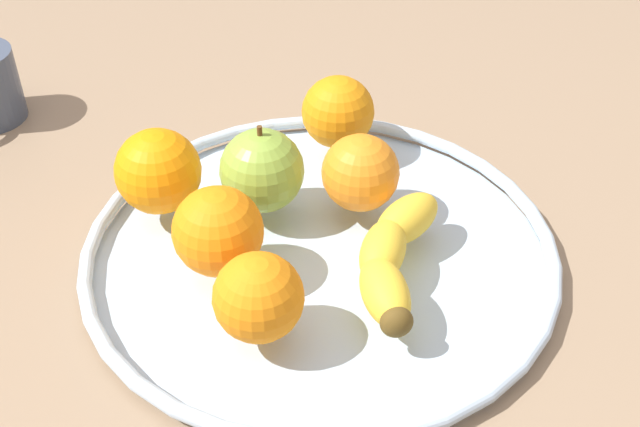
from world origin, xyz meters
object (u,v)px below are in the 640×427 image
Objects in this scene: orange_back_right at (338,112)px; orange_front_right at (156,174)px; apple at (262,170)px; orange_back_left at (360,173)px; fruit_bowl at (320,249)px; banana at (392,255)px; orange_center at (218,231)px; orange_front_left at (258,297)px.

orange_front_right is at bearing -37.54° from orange_back_right.
apple is at bearing -15.42° from orange_back_right.
orange_back_left is 17.34cm from orange_front_right.
banana reaches higher than fruit_bowl.
orange_back_left is at bearing 109.66° from apple.
orange_center is at bearing -50.63° from fruit_bowl.
fruit_bowl is 7.23cm from banana.
orange_back_left is at bearing 29.70° from orange_back_right.
fruit_bowl is at bearing 175.22° from orange_front_left.
orange_front_right is (3.50, -8.23, 0.05)cm from apple.
apple is at bearing 178.69° from orange_center.
orange_back_left is at bearing 164.96° from fruit_bowl.
orange_front_right is at bearing -127.01° from orange_front_left.
apple reaches higher than orange_back_left.
orange_center reaches higher than orange_back_left.
orange_front_right reaches higher than orange_back_left.
fruit_bowl is 5.97× the size of orange_front_left.
banana is at bearing 33.43° from orange_back_left.
apple is (-3.08, -6.32, 4.53)cm from fruit_bowl.
fruit_bowl is at bearing -107.39° from banana.
orange_back_right is (-8.43, -4.81, 0.09)cm from orange_back_left.
fruit_bowl is 9.55cm from orange_center.
banana is (1.60, 6.54, 2.64)cm from fruit_bowl.
apple is 11.67cm from orange_back_right.
apple reaches higher than orange_back_right.
fruit_bowl is 2.35× the size of banana.
orange_back_left is 0.93× the size of orange_center.
orange_front_left is 0.90× the size of orange_front_right.
apple is 8.95cm from orange_front_right.
orange_front_left is at bearing -8.49° from orange_back_left.
orange_center is (3.75, -13.06, 1.84)cm from banana.
apple is 1.12× the size of orange_center.
orange_back_left is at bearing 144.25° from orange_center.
orange_front_left is 0.99× the size of orange_back_left.
apple is 1.17× the size of orange_back_right.
orange_front_left is 0.96× the size of orange_back_right.
fruit_bowl is 7.45cm from orange_back_left.
orange_back_left is (-16.62, 2.48, 0.04)cm from orange_front_left.
orange_front_right is at bearing -66.98° from apple.
apple is 8.43cm from orange_center.
orange_front_left is at bearing 46.33° from orange_center.
orange_front_left is (10.71, -0.89, 4.20)cm from fruit_bowl.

